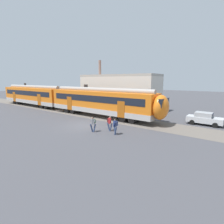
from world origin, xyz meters
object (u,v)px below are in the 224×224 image
Objects in this scene: pedestrian_grey at (93,123)px; pedestrian_red at (110,122)px; pedestrian_navy at (115,125)px; parked_car_silver at (204,119)px; commuter_train at (63,98)px.

pedestrian_grey is 1.76m from pedestrian_red.
pedestrian_grey is at bearing -164.58° from pedestrian_navy.
pedestrian_navy is 11.65m from parked_car_silver.
commuter_train is 15.45m from pedestrian_red.
pedestrian_red and pedestrian_navy have the same top height.
commuter_train is 14.89m from pedestrian_grey.
pedestrian_grey is 0.42× the size of parked_car_silver.
commuter_train is at bearing 160.15° from pedestrian_red.
pedestrian_grey is 13.64m from parked_car_silver.
pedestrian_red reaches higher than parked_car_silver.
parked_car_silver is at bearing 9.65° from commuter_train.
parked_car_silver is (8.91, 10.33, -0.21)m from pedestrian_grey.
pedestrian_navy is at bearing -123.93° from parked_car_silver.
pedestrian_grey is at bearing -26.19° from commuter_train.
pedestrian_red is at bearing -130.68° from parked_car_silver.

